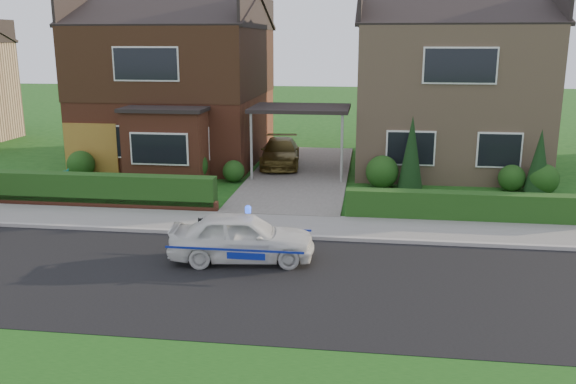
# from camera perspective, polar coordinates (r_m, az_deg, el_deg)

# --- Properties ---
(ground) EXTENTS (120.00, 120.00, 0.00)m
(ground) POSITION_cam_1_polar(r_m,az_deg,el_deg) (13.96, -4.08, -8.20)
(ground) COLOR #164612
(ground) RESTS_ON ground
(road) EXTENTS (60.00, 6.00, 0.02)m
(road) POSITION_cam_1_polar(r_m,az_deg,el_deg) (13.96, -4.08, -8.20)
(road) COLOR black
(road) RESTS_ON ground
(kerb) EXTENTS (60.00, 0.16, 0.12)m
(kerb) POSITION_cam_1_polar(r_m,az_deg,el_deg) (16.75, -1.97, -4.11)
(kerb) COLOR #9E9993
(kerb) RESTS_ON ground
(sidewalk) EXTENTS (60.00, 2.00, 0.10)m
(sidewalk) POSITION_cam_1_polar(r_m,az_deg,el_deg) (17.74, -1.41, -3.10)
(sidewalk) COLOR slate
(sidewalk) RESTS_ON ground
(driveway) EXTENTS (3.80, 12.00, 0.12)m
(driveway) POSITION_cam_1_polar(r_m,az_deg,el_deg) (24.36, 1.15, 1.66)
(driveway) COLOR #666059
(driveway) RESTS_ON ground
(house_left) EXTENTS (7.50, 9.53, 7.25)m
(house_left) POSITION_cam_1_polar(r_m,az_deg,el_deg) (27.90, -10.20, 10.79)
(house_left) COLOR brown
(house_left) RESTS_ON ground
(house_right) EXTENTS (7.50, 8.06, 7.25)m
(house_right) POSITION_cam_1_polar(r_m,az_deg,el_deg) (26.86, 14.54, 10.14)
(house_right) COLOR tan
(house_right) RESTS_ON ground
(carport_link) EXTENTS (3.80, 3.00, 2.77)m
(carport_link) POSITION_cam_1_polar(r_m,az_deg,el_deg) (23.89, 1.17, 7.73)
(carport_link) COLOR black
(carport_link) RESTS_ON ground
(garage_door) EXTENTS (2.20, 0.10, 2.10)m
(garage_door) POSITION_cam_1_polar(r_m,az_deg,el_deg) (25.47, -17.93, 3.79)
(garage_door) COLOR brown
(garage_door) RESTS_ON ground
(dwarf_wall) EXTENTS (7.70, 0.25, 0.36)m
(dwarf_wall) POSITION_cam_1_polar(r_m,az_deg,el_deg) (20.49, -17.09, -1.00)
(dwarf_wall) COLOR brown
(dwarf_wall) RESTS_ON ground
(hedge_left) EXTENTS (7.50, 0.55, 0.90)m
(hedge_left) POSITION_cam_1_polar(r_m,az_deg,el_deg) (20.67, -16.88, -1.38)
(hedge_left) COLOR #153912
(hedge_left) RESTS_ON ground
(hedge_right) EXTENTS (7.50, 0.55, 0.80)m
(hedge_right) POSITION_cam_1_polar(r_m,az_deg,el_deg) (19.00, 16.78, -2.70)
(hedge_right) COLOR #153912
(hedge_right) RESTS_ON ground
(shrub_left_far) EXTENTS (1.08, 1.08, 1.08)m
(shrub_left_far) POSITION_cam_1_polar(r_m,az_deg,el_deg) (25.26, -18.81, 2.46)
(shrub_left_far) COLOR #153912
(shrub_left_far) RESTS_ON ground
(shrub_left_mid) EXTENTS (1.32, 1.32, 1.32)m
(shrub_left_mid) POSITION_cam_1_polar(r_m,az_deg,el_deg) (23.40, -9.11, 2.47)
(shrub_left_mid) COLOR #153912
(shrub_left_mid) RESTS_ON ground
(shrub_left_near) EXTENTS (0.84, 0.84, 0.84)m
(shrub_left_near) POSITION_cam_1_polar(r_m,az_deg,el_deg) (23.33, -5.11, 1.95)
(shrub_left_near) COLOR #153912
(shrub_left_near) RESTS_ON ground
(shrub_right_near) EXTENTS (1.20, 1.20, 1.20)m
(shrub_right_near) POSITION_cam_1_polar(r_m,az_deg,el_deg) (22.54, 8.80, 1.88)
(shrub_right_near) COLOR #153912
(shrub_right_near) RESTS_ON ground
(shrub_right_mid) EXTENTS (0.96, 0.96, 0.96)m
(shrub_right_mid) POSITION_cam_1_polar(r_m,az_deg,el_deg) (23.22, 20.21, 1.23)
(shrub_right_mid) COLOR #153912
(shrub_right_mid) RESTS_ON ground
(shrub_right_far) EXTENTS (1.08, 1.08, 1.08)m
(shrub_right_far) POSITION_cam_1_polar(r_m,az_deg,el_deg) (23.16, 22.79, 1.12)
(shrub_right_far) COLOR #153912
(shrub_right_far) RESTS_ON ground
(conifer_a) EXTENTS (0.90, 0.90, 2.60)m
(conifer_a) POSITION_cam_1_polar(r_m,az_deg,el_deg) (22.25, 11.46, 3.45)
(conifer_a) COLOR black
(conifer_a) RESTS_ON ground
(conifer_b) EXTENTS (0.90, 0.90, 2.20)m
(conifer_b) POSITION_cam_1_polar(r_m,az_deg,el_deg) (23.00, 22.44, 2.50)
(conifer_b) COLOR black
(conifer_b) RESTS_ON ground
(police_car) EXTENTS (3.24, 3.67, 1.37)m
(police_car) POSITION_cam_1_polar(r_m,az_deg,el_deg) (14.91, -4.33, -4.27)
(police_car) COLOR silver
(police_car) RESTS_ON ground
(driveway_car) EXTENTS (1.97, 4.02, 1.12)m
(driveway_car) POSITION_cam_1_polar(r_m,az_deg,el_deg) (25.66, -0.72, 3.71)
(driveway_car) COLOR brown
(driveway_car) RESTS_ON driveway
(potted_plant_a) EXTENTS (0.43, 0.34, 0.72)m
(potted_plant_a) POSITION_cam_1_polar(r_m,az_deg,el_deg) (23.60, -19.99, 1.14)
(potted_plant_a) COLOR gray
(potted_plant_a) RESTS_ON ground
(potted_plant_b) EXTENTS (0.49, 0.45, 0.71)m
(potted_plant_b) POSITION_cam_1_polar(r_m,az_deg,el_deg) (21.42, -18.36, 0.01)
(potted_plant_b) COLOR gray
(potted_plant_b) RESTS_ON ground
(potted_plant_c) EXTENTS (0.61, 0.61, 0.85)m
(potted_plant_c) POSITION_cam_1_polar(r_m,az_deg,el_deg) (21.34, -15.54, 0.37)
(potted_plant_c) COLOR gray
(potted_plant_c) RESTS_ON ground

